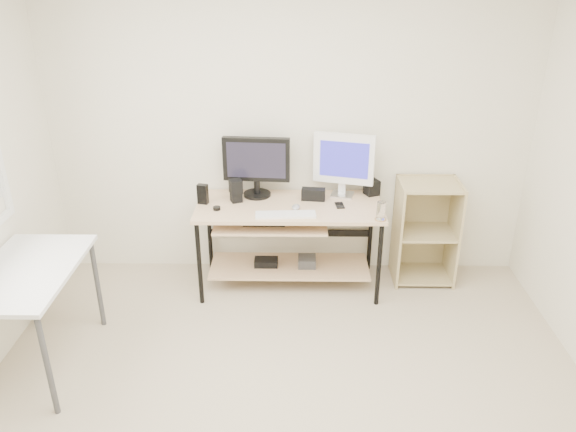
% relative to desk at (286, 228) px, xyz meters
% --- Properties ---
extents(room, '(4.01, 4.01, 2.62)m').
position_rel_desk_xyz_m(room, '(-0.11, -1.62, 0.78)').
color(room, '#BEAD92').
rests_on(room, ground).
extents(desk, '(1.50, 0.65, 0.75)m').
position_rel_desk_xyz_m(desk, '(0.00, 0.00, 0.00)').
color(desk, beige).
rests_on(desk, ground).
extents(side_table, '(0.60, 1.00, 0.75)m').
position_rel_desk_xyz_m(side_table, '(-1.65, -1.06, 0.13)').
color(side_table, white).
rests_on(side_table, ground).
extents(shelf_unit, '(0.50, 0.40, 0.90)m').
position_rel_desk_xyz_m(shelf_unit, '(1.18, 0.16, -0.09)').
color(shelf_unit, tan).
rests_on(shelf_unit, ground).
extents(black_monitor, '(0.55, 0.23, 0.50)m').
position_rel_desk_xyz_m(black_monitor, '(-0.25, 0.18, 0.50)').
color(black_monitor, black).
rests_on(black_monitor, desk).
extents(white_imac, '(0.50, 0.17, 0.53)m').
position_rel_desk_xyz_m(white_imac, '(0.47, 0.20, 0.52)').
color(white_imac, silver).
rests_on(white_imac, desk).
extents(keyboard, '(0.47, 0.15, 0.02)m').
position_rel_desk_xyz_m(keyboard, '(-0.00, -0.21, 0.22)').
color(keyboard, white).
rests_on(keyboard, desk).
extents(mouse, '(0.08, 0.11, 0.03)m').
position_rel_desk_xyz_m(mouse, '(0.08, -0.09, 0.23)').
color(mouse, '#ADADB2').
rests_on(mouse, desk).
extents(center_speaker, '(0.20, 0.10, 0.10)m').
position_rel_desk_xyz_m(center_speaker, '(0.22, 0.10, 0.26)').
color(center_speaker, black).
rests_on(center_speaker, desk).
extents(speaker_left, '(0.12, 0.12, 0.19)m').
position_rel_desk_xyz_m(speaker_left, '(-0.41, 0.06, 0.31)').
color(speaker_left, black).
rests_on(speaker_left, desk).
extents(speaker_right, '(0.14, 0.14, 0.13)m').
position_rel_desk_xyz_m(speaker_right, '(0.71, 0.22, 0.28)').
color(speaker_right, black).
rests_on(speaker_right, desk).
extents(audio_controller, '(0.09, 0.07, 0.16)m').
position_rel_desk_xyz_m(audio_controller, '(-0.67, 0.02, 0.29)').
color(audio_controller, black).
rests_on(audio_controller, desk).
extents(volume_puck, '(0.08, 0.08, 0.03)m').
position_rel_desk_xyz_m(volume_puck, '(-0.55, -0.11, 0.22)').
color(volume_puck, black).
rests_on(volume_puck, desk).
extents(smartphone, '(0.08, 0.13, 0.01)m').
position_rel_desk_xyz_m(smartphone, '(0.43, -0.02, 0.22)').
color(smartphone, black).
rests_on(smartphone, desk).
extents(coaster, '(0.10, 0.10, 0.01)m').
position_rel_desk_xyz_m(coaster, '(0.72, -0.28, 0.21)').
color(coaster, '#A37849').
rests_on(coaster, desk).
extents(drinking_glass, '(0.08, 0.08, 0.14)m').
position_rel_desk_xyz_m(drinking_glass, '(0.72, -0.28, 0.29)').
color(drinking_glass, white).
rests_on(drinking_glass, coaster).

